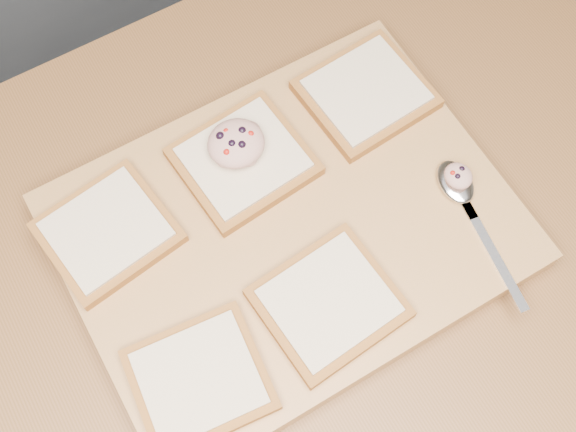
{
  "coord_description": "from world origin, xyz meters",
  "views": [
    {
      "loc": [
        -0.21,
        -0.19,
        1.63
      ],
      "look_at": [
        -0.07,
        0.06,
        0.96
      ],
      "focal_mm": 45.0,
      "sensor_mm": 36.0,
      "label": 1
    }
  ],
  "objects_px": {
    "bread_far_center": "(244,161)",
    "tuna_salad_dollop": "(236,143)",
    "cutting_board": "(288,231)",
    "spoon": "(461,192)"
  },
  "relations": [
    {
      "from": "bread_far_center",
      "to": "tuna_salad_dollop",
      "type": "bearing_deg",
      "value": 98.66
    },
    {
      "from": "bread_far_center",
      "to": "cutting_board",
      "type": "bearing_deg",
      "value": -86.37
    },
    {
      "from": "cutting_board",
      "to": "spoon",
      "type": "height_order",
      "value": "spoon"
    },
    {
      "from": "cutting_board",
      "to": "tuna_salad_dollop",
      "type": "bearing_deg",
      "value": 94.19
    },
    {
      "from": "tuna_salad_dollop",
      "to": "spoon",
      "type": "distance_m",
      "value": 0.24
    },
    {
      "from": "tuna_salad_dollop",
      "to": "cutting_board",
      "type": "bearing_deg",
      "value": -85.81
    },
    {
      "from": "spoon",
      "to": "bread_far_center",
      "type": "bearing_deg",
      "value": 140.8
    },
    {
      "from": "cutting_board",
      "to": "spoon",
      "type": "xyz_separation_m",
      "value": [
        0.17,
        -0.06,
        0.02
      ]
    },
    {
      "from": "bread_far_center",
      "to": "tuna_salad_dollop",
      "type": "distance_m",
      "value": 0.03
    },
    {
      "from": "cutting_board",
      "to": "bread_far_center",
      "type": "height_order",
      "value": "bread_far_center"
    }
  ]
}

